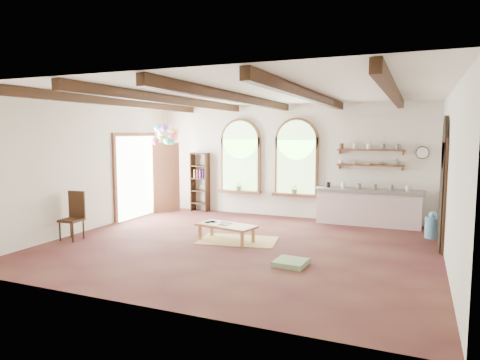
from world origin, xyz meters
The scene contains 27 objects.
floor centered at (0.00, 0.00, 0.00)m, with size 8.00×8.00×0.00m, color brown.
ceiling_beams centered at (0.00, 0.00, 3.10)m, with size 6.20×6.80×0.18m, color #371E11, non-canonical shape.
window_left centered at (-1.40, 3.43, 1.63)m, with size 1.30×0.28×2.20m.
window_right centered at (0.30, 3.43, 1.63)m, with size 1.30×0.28×2.20m.
left_doorway centered at (-3.95, 1.80, 1.15)m, with size 0.10×1.90×2.50m, color brown.
right_doorway centered at (3.95, 1.50, 1.10)m, with size 0.10×1.30×2.40m, color black.
kitchen_counter centered at (2.30, 3.20, 0.48)m, with size 2.68×0.62×0.94m.
wall_shelf_lower centered at (2.30, 3.38, 1.55)m, with size 1.70×0.24×0.04m, color brown.
wall_shelf_upper centered at (2.30, 3.38, 1.95)m, with size 1.70×0.24×0.04m, color brown.
wall_clock centered at (3.55, 3.45, 1.90)m, with size 0.32×0.32×0.04m, color black.
bookshelf centered at (-2.70, 3.32, 0.90)m, with size 0.53×0.32×1.80m.
coffee_table centered at (-0.40, 0.21, 0.33)m, with size 1.42×0.87×0.38m.
side_chair centered at (-3.65, -0.99, 0.31)m, with size 0.46×0.46×1.09m.
floor_mat centered at (-0.18, 0.36, 0.01)m, with size 1.71×1.05×0.02m, color tan.
floor_cushion centered at (1.40, -0.91, 0.05)m, with size 0.55×0.55×0.10m, color gray.
water_jug_a centered at (3.10, 3.20, 0.24)m, with size 0.29×0.29×0.57m.
water_jug_b centered at (3.82, 2.30, 0.27)m, with size 0.32×0.32×0.62m.
balloon_cluster centered at (-3.21, 2.23, 2.33)m, with size 0.68×0.77×1.14m.
table_book centered at (-0.59, 0.39, 0.39)m, with size 0.16×0.23×0.02m, color olive.
tablet centered at (-0.43, 0.26, 0.38)m, with size 0.19×0.28×0.01m, color black.
potted_plant_left centered at (-1.40, 3.32, 0.85)m, with size 0.27×0.23×0.30m, color #598C4C.
potted_plant_right centered at (0.30, 3.32, 0.85)m, with size 0.27×0.23×0.30m, color #598C4C.
shelf_cup_a centered at (1.55, 3.38, 1.62)m, with size 0.12×0.10×0.10m, color white.
shelf_cup_b centered at (1.90, 3.38, 1.62)m, with size 0.10×0.10×0.09m, color beige.
shelf_bowl_a centered at (2.25, 3.38, 1.60)m, with size 0.22×0.22×0.05m, color beige.
shelf_bowl_b centered at (2.60, 3.38, 1.60)m, with size 0.20×0.20×0.06m, color #8C664C.
shelf_vase centered at (2.95, 3.38, 1.67)m, with size 0.18×0.18×0.19m, color slate.
Camera 1 is at (3.46, -8.23, 2.38)m, focal length 32.00 mm.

